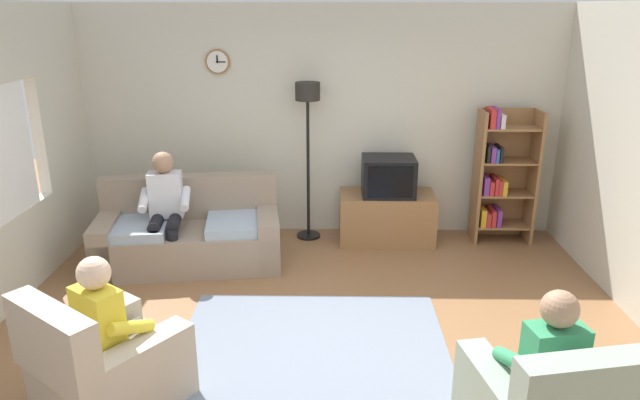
# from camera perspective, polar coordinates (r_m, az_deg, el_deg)

# --- Properties ---
(ground_plane) EXTENTS (12.00, 12.00, 0.00)m
(ground_plane) POSITION_cam_1_polar(r_m,az_deg,el_deg) (4.91, -0.32, -14.06)
(ground_plane) COLOR #8C603D
(back_wall_assembly) EXTENTS (6.20, 0.17, 2.70)m
(back_wall_assembly) POSITION_cam_1_polar(r_m,az_deg,el_deg) (6.92, 0.15, 7.78)
(back_wall_assembly) COLOR beige
(back_wall_assembly) RESTS_ON ground_plane
(couch) EXTENTS (2.00, 1.13, 0.90)m
(couch) POSITION_cam_1_polar(r_m,az_deg,el_deg) (6.35, -12.77, -3.47)
(couch) COLOR gray
(couch) RESTS_ON ground_plane
(tv_stand) EXTENTS (1.10, 0.56, 0.58)m
(tv_stand) POSITION_cam_1_polar(r_m,az_deg,el_deg) (6.84, 6.60, -1.70)
(tv_stand) COLOR olive
(tv_stand) RESTS_ON ground_plane
(tv) EXTENTS (0.60, 0.49, 0.44)m
(tv) POSITION_cam_1_polar(r_m,az_deg,el_deg) (6.66, 6.78, 2.36)
(tv) COLOR black
(tv) RESTS_ON tv_stand
(bookshelf) EXTENTS (0.68, 0.36, 1.58)m
(bookshelf) POSITION_cam_1_polar(r_m,az_deg,el_deg) (7.00, 17.37, 2.30)
(bookshelf) COLOR olive
(bookshelf) RESTS_ON ground_plane
(floor_lamp) EXTENTS (0.28, 0.28, 1.85)m
(floor_lamp) POSITION_cam_1_polar(r_m,az_deg,el_deg) (6.60, -1.22, 8.12)
(floor_lamp) COLOR black
(floor_lamp) RESTS_ON ground_plane
(armchair_near_window) EXTENTS (1.16, 1.18, 0.90)m
(armchair_near_window) POSITION_cam_1_polar(r_m,az_deg,el_deg) (4.38, -20.38, -15.32)
(armchair_near_window) COLOR #BCAD99
(armchair_near_window) RESTS_ON ground_plane
(area_rug) EXTENTS (2.20, 1.70, 0.01)m
(area_rug) POSITION_cam_1_polar(r_m,az_deg,el_deg) (4.88, -0.73, -14.19)
(area_rug) COLOR slate
(area_rug) RESTS_ON ground_plane
(person_on_couch) EXTENTS (0.55, 0.57, 1.24)m
(person_on_couch) POSITION_cam_1_polar(r_m,az_deg,el_deg) (6.17, -15.07, -0.49)
(person_on_couch) COLOR silver
(person_on_couch) RESTS_ON ground_plane
(person_in_left_armchair) EXTENTS (0.62, 0.64, 1.12)m
(person_in_left_armchair) POSITION_cam_1_polar(r_m,az_deg,el_deg) (4.26, -19.85, -11.32)
(person_in_left_armchair) COLOR yellow
(person_in_left_armchair) RESTS_ON ground_plane
(person_in_right_armchair) EXTENTS (0.56, 0.58, 1.12)m
(person_in_right_armchair) POSITION_cam_1_polar(r_m,az_deg,el_deg) (3.88, 21.19, -14.63)
(person_in_right_armchair) COLOR #338C59
(person_in_right_armchair) RESTS_ON ground_plane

